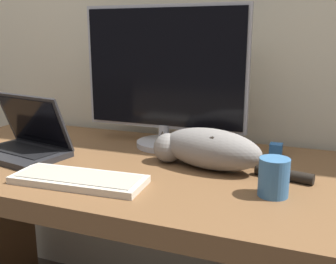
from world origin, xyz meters
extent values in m
cube|color=beige|center=(0.00, 0.82, 1.30)|extent=(6.40, 0.06, 2.60)
cube|color=brown|center=(0.00, 0.38, 0.73)|extent=(1.48, 0.76, 0.06)
cylinder|color=#B2B2B7|center=(0.07, 0.59, 0.77)|extent=(0.21, 0.21, 0.02)
cylinder|color=#B2B2B7|center=(0.07, 0.59, 0.81)|extent=(0.04, 0.04, 0.06)
cube|color=#B2B2B7|center=(0.07, 0.60, 1.05)|extent=(0.61, 0.02, 0.44)
cube|color=black|center=(0.07, 0.59, 1.05)|extent=(0.59, 0.01, 0.42)
cube|color=#232326|center=(-0.34, 0.29, 0.77)|extent=(0.34, 0.26, 0.02)
cube|color=black|center=(-0.33, 0.31, 0.78)|extent=(0.27, 0.16, 0.00)
cube|color=#232326|center=(-0.32, 0.36, 0.87)|extent=(0.31, 0.14, 0.19)
cube|color=black|center=(-0.32, 0.35, 0.87)|extent=(0.28, 0.12, 0.17)
cube|color=beige|center=(-0.01, 0.16, 0.77)|extent=(0.39, 0.16, 0.02)
cube|color=#ABA393|center=(-0.01, 0.16, 0.78)|extent=(0.36, 0.13, 0.00)
ellipsoid|color=gray|center=(0.30, 0.41, 0.82)|extent=(0.35, 0.20, 0.13)
ellipsoid|color=black|center=(0.32, 0.41, 0.86)|extent=(0.17, 0.13, 0.05)
sphere|color=gray|center=(0.16, 0.42, 0.81)|extent=(0.10, 0.10, 0.10)
cone|color=black|center=(0.13, 0.43, 0.84)|extent=(0.03, 0.03, 0.03)
cone|color=black|center=(0.18, 0.42, 0.84)|extent=(0.03, 0.03, 0.03)
cylinder|color=black|center=(0.53, 0.39, 0.77)|extent=(0.17, 0.06, 0.03)
cylinder|color=teal|center=(0.51, 0.26, 0.81)|extent=(0.08, 0.08, 0.10)
cube|color=#2D6BB7|center=(0.48, 0.62, 0.78)|extent=(0.04, 0.04, 0.04)
camera|label=1|loc=(0.60, -0.73, 1.16)|focal=42.00mm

